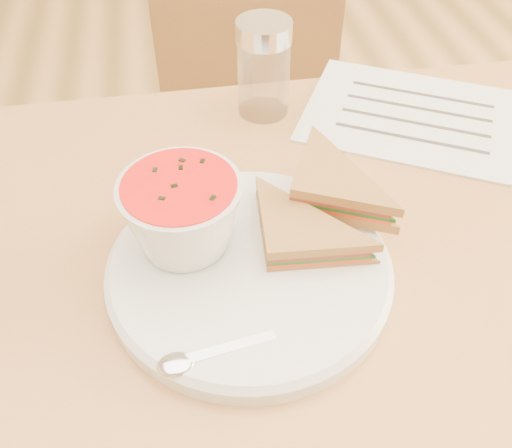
{
  "coord_description": "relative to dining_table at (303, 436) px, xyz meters",
  "views": [
    {
      "loc": [
        -0.13,
        -0.35,
        1.18
      ],
      "look_at": [
        -0.07,
        0.03,
        0.8
      ],
      "focal_mm": 40.0,
      "sensor_mm": 36.0,
      "label": 1
    }
  ],
  "objects": [
    {
      "name": "spoon",
      "position": [
        -0.11,
        -0.09,
        0.4
      ],
      "size": [
        0.16,
        0.06,
        0.01
      ],
      "primitive_type": null,
      "rotation": [
        0.0,
        0.0,
        0.17
      ],
      "color": "silver",
      "rests_on": "plate"
    },
    {
      "name": "soup_bowl",
      "position": [
        -0.13,
        0.04,
        0.43
      ],
      "size": [
        0.14,
        0.14,
        0.08
      ],
      "primitive_type": null,
      "rotation": [
        0.0,
        0.0,
        0.27
      ],
      "color": "silver",
      "rests_on": "plate"
    },
    {
      "name": "paper_menu",
      "position": [
        0.18,
        0.23,
        0.38
      ],
      "size": [
        0.35,
        0.32,
        0.0
      ],
      "primitive_type": null,
      "rotation": [
        0.0,
        0.0,
        -0.5
      ],
      "color": "white",
      "rests_on": "dining_table"
    },
    {
      "name": "dining_table",
      "position": [
        0.0,
        0.0,
        0.0
      ],
      "size": [
        1.0,
        0.7,
        0.75
      ],
      "primitive_type": null,
      "color": "#9C5930",
      "rests_on": "floor"
    },
    {
      "name": "condiment_shaker",
      "position": [
        -0.01,
        0.28,
        0.44
      ],
      "size": [
        0.07,
        0.07,
        0.12
      ],
      "primitive_type": null,
      "rotation": [
        0.0,
        0.0,
        0.06
      ],
      "color": "silver",
      "rests_on": "dining_table"
    },
    {
      "name": "sandwich_half_a",
      "position": [
        -0.06,
        -0.01,
        0.41
      ],
      "size": [
        0.12,
        0.12,
        0.03
      ],
      "primitive_type": null,
      "rotation": [
        0.0,
        0.0,
        -0.07
      ],
      "color": "#A7723B",
      "rests_on": "plate"
    },
    {
      "name": "chair_far",
      "position": [
        0.0,
        0.61,
        0.08
      ],
      "size": [
        0.49,
        0.49,
        0.91
      ],
      "primitive_type": null,
      "rotation": [
        0.0,
        0.0,
        2.9
      ],
      "color": "brown",
      "rests_on": "floor"
    },
    {
      "name": "sandwich_half_b",
      "position": [
        -0.03,
        0.05,
        0.42
      ],
      "size": [
        0.15,
        0.15,
        0.03
      ],
      "primitive_type": null,
      "rotation": [
        0.0,
        0.0,
        -0.44
      ],
      "color": "#A7723B",
      "rests_on": "plate"
    },
    {
      "name": "plate",
      "position": [
        -0.08,
        0.01,
        0.38
      ],
      "size": [
        0.33,
        0.33,
        0.02
      ],
      "primitive_type": null,
      "rotation": [
        0.0,
        0.0,
        0.21
      ],
      "color": "silver",
      "rests_on": "dining_table"
    }
  ]
}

